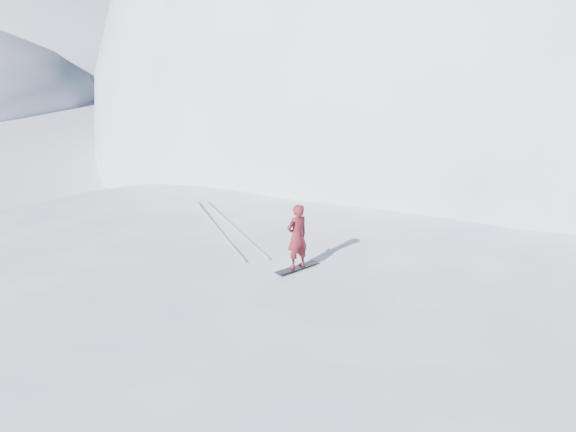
# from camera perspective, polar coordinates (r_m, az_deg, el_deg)

# --- Properties ---
(ground) EXTENTS (400.00, 400.00, 0.00)m
(ground) POSITION_cam_1_polar(r_m,az_deg,el_deg) (15.68, 3.46, -13.62)
(ground) COLOR white
(ground) RESTS_ON ground
(near_ridge) EXTENTS (36.00, 28.00, 4.80)m
(near_ridge) POSITION_cam_1_polar(r_m,az_deg,el_deg) (18.43, 3.75, -8.34)
(near_ridge) COLOR white
(near_ridge) RESTS_ON ground
(summit_peak) EXTENTS (60.00, 56.00, 56.00)m
(summit_peak) POSITION_cam_1_polar(r_m,az_deg,el_deg) (47.29, 20.31, 7.48)
(summit_peak) COLOR white
(summit_peak) RESTS_ON ground
(peak_shoulder) EXTENTS (28.00, 24.00, 18.00)m
(peak_shoulder) POSITION_cam_1_polar(r_m,az_deg,el_deg) (36.47, 9.50, 5.29)
(peak_shoulder) COLOR white
(peak_shoulder) RESTS_ON ground
(wind_bumps) EXTENTS (16.00, 14.40, 1.00)m
(wind_bumps) POSITION_cam_1_polar(r_m,az_deg,el_deg) (17.31, -0.39, -10.20)
(wind_bumps) COLOR white
(wind_bumps) RESTS_ON ground
(snowboard) EXTENTS (1.28, 0.74, 0.02)m
(snowboard) POSITION_cam_1_polar(r_m,az_deg,el_deg) (14.69, 0.91, -5.26)
(snowboard) COLOR black
(snowboard) RESTS_ON near_ridge
(snowboarder) EXTENTS (0.74, 0.63, 1.72)m
(snowboarder) POSITION_cam_1_polar(r_m,az_deg,el_deg) (14.35, 0.93, -2.09)
(snowboarder) COLOR maroon
(snowboarder) RESTS_ON snowboard
(board_tracks) EXTENTS (1.62, 5.94, 0.04)m
(board_tracks) POSITION_cam_1_polar(r_m,az_deg,el_deg) (17.80, -6.57, -0.93)
(board_tracks) COLOR silver
(board_tracks) RESTS_ON ground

